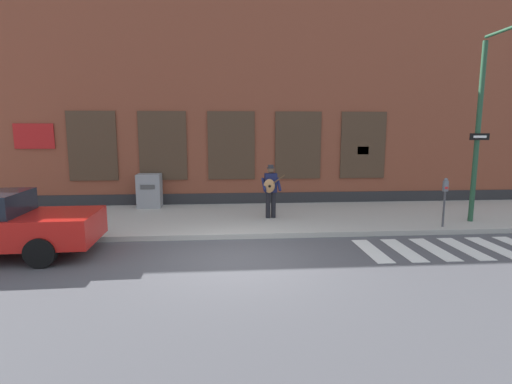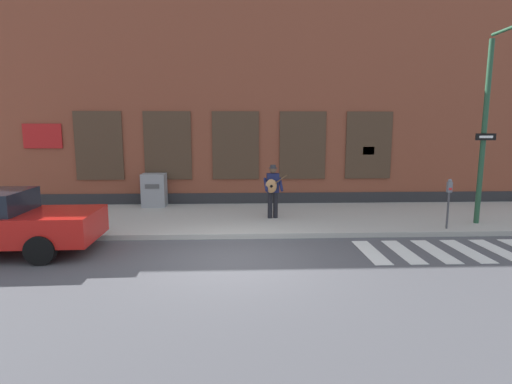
{
  "view_description": "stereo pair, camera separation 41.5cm",
  "coord_description": "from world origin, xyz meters",
  "px_view_note": "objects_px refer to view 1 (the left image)",
  "views": [
    {
      "loc": [
        -0.27,
        -8.72,
        2.97
      ],
      "look_at": [
        0.59,
        2.1,
        1.25
      ],
      "focal_mm": 28.0,
      "sensor_mm": 36.0,
      "label": 1
    },
    {
      "loc": [
        0.15,
        -8.75,
        2.97
      ],
      "look_at": [
        0.59,
        2.1,
        1.25
      ],
      "focal_mm": 28.0,
      "sensor_mm": 36.0,
      "label": 2
    }
  ],
  "objects_px": {
    "traffic_light": "(503,93)",
    "parking_meter": "(445,195)",
    "busker": "(271,188)",
    "utility_box": "(150,191)"
  },
  "relations": [
    {
      "from": "busker",
      "to": "parking_meter",
      "type": "xyz_separation_m",
      "value": [
        4.89,
        -1.57,
        -0.02
      ]
    },
    {
      "from": "busker",
      "to": "traffic_light",
      "type": "distance_m",
      "value": 7.01
    },
    {
      "from": "busker",
      "to": "parking_meter",
      "type": "height_order",
      "value": "busker"
    },
    {
      "from": "busker",
      "to": "utility_box",
      "type": "height_order",
      "value": "busker"
    },
    {
      "from": "utility_box",
      "to": "parking_meter",
      "type": "bearing_deg",
      "value": -22.26
    },
    {
      "from": "busker",
      "to": "traffic_light",
      "type": "xyz_separation_m",
      "value": [
        6.12,
        -1.92,
        2.83
      ]
    },
    {
      "from": "utility_box",
      "to": "busker",
      "type": "bearing_deg",
      "value": -27.17
    },
    {
      "from": "busker",
      "to": "utility_box",
      "type": "relative_size",
      "value": 1.4
    },
    {
      "from": "traffic_light",
      "to": "parking_meter",
      "type": "distance_m",
      "value": 3.13
    },
    {
      "from": "busker",
      "to": "utility_box",
      "type": "bearing_deg",
      "value": 152.83
    }
  ]
}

